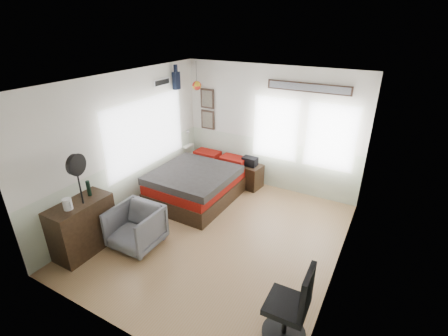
# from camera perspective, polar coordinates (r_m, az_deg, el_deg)

# --- Properties ---
(ground_plane) EXTENTS (4.00, 4.50, 0.01)m
(ground_plane) POSITION_cam_1_polar(r_m,az_deg,el_deg) (5.92, -1.06, -11.85)
(ground_plane) COLOR #A17648
(room_shell) EXTENTS (4.02, 4.52, 2.71)m
(room_shell) POSITION_cam_1_polar(r_m,az_deg,el_deg) (5.31, -0.91, 3.64)
(room_shell) COLOR beige
(room_shell) RESTS_ON ground_plane
(wall_decor) EXTENTS (3.55, 1.32, 1.44)m
(wall_decor) POSITION_cam_1_polar(r_m,az_deg,el_deg) (7.14, -0.99, 13.27)
(wall_decor) COLOR black
(wall_decor) RESTS_ON room_shell
(bed) EXTENTS (1.57, 2.15, 0.68)m
(bed) POSITION_cam_1_polar(r_m,az_deg,el_deg) (6.97, -4.29, -2.55)
(bed) COLOR #372416
(bed) RESTS_ON ground_plane
(dresser) EXTENTS (0.48, 1.00, 0.90)m
(dresser) POSITION_cam_1_polar(r_m,az_deg,el_deg) (5.83, -23.57, -9.43)
(dresser) COLOR #372416
(dresser) RESTS_ON ground_plane
(armchair) EXTENTS (0.78, 0.80, 0.71)m
(armchair) POSITION_cam_1_polar(r_m,az_deg,el_deg) (5.70, -15.24, -10.03)
(armchair) COLOR #5D5D5D
(armchair) RESTS_ON ground_plane
(nightstand) EXTENTS (0.59, 0.50, 0.54)m
(nightstand) POSITION_cam_1_polar(r_m,az_deg,el_deg) (7.40, 4.47, -1.40)
(nightstand) COLOR #372416
(nightstand) RESTS_ON ground_plane
(task_chair) EXTENTS (0.54, 0.54, 1.07)m
(task_chair) POSITION_cam_1_polar(r_m,az_deg,el_deg) (4.20, 11.73, -23.36)
(task_chair) COLOR black
(task_chair) RESTS_ON ground_plane
(kettle) EXTENTS (0.16, 0.13, 0.18)m
(kettle) POSITION_cam_1_polar(r_m,az_deg,el_deg) (5.44, -25.81, -5.73)
(kettle) COLOR silver
(kettle) RESTS_ON dresser
(bottle) EXTENTS (0.07, 0.07, 0.26)m
(bottle) POSITION_cam_1_polar(r_m,az_deg,el_deg) (5.69, -22.71, -3.32)
(bottle) COLOR black
(bottle) RESTS_ON dresser
(stand_fan) EXTENTS (0.15, 0.34, 0.84)m
(stand_fan) POSITION_cam_1_polar(r_m,az_deg,el_deg) (5.27, -24.59, 0.38)
(stand_fan) COLOR black
(stand_fan) RESTS_ON dresser
(black_bag) EXTENTS (0.33, 0.22, 0.19)m
(black_bag) POSITION_cam_1_polar(r_m,az_deg,el_deg) (7.25, 4.57, 1.18)
(black_bag) COLOR black
(black_bag) RESTS_ON nightstand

